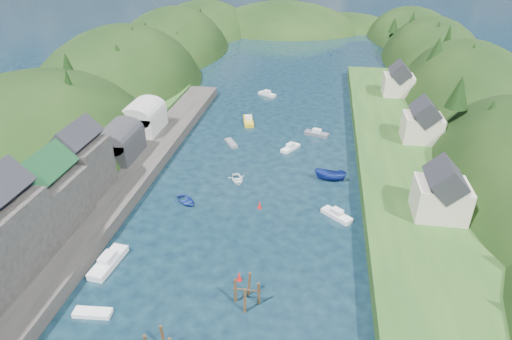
# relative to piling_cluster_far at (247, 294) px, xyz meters

# --- Properties ---
(ground) EXTENTS (600.00, 600.00, 0.00)m
(ground) POSITION_rel_piling_cluster_far_xyz_m (-2.85, 46.44, -1.39)
(ground) COLOR black
(ground) RESTS_ON ground
(hillside_left) EXTENTS (44.00, 245.56, 52.00)m
(hillside_left) POSITION_rel_piling_cluster_far_xyz_m (-47.85, 71.44, -9.42)
(hillside_left) COLOR black
(hillside_left) RESTS_ON ground
(hillside_right) EXTENTS (36.00, 245.56, 48.00)m
(hillside_right) POSITION_rel_piling_cluster_far_xyz_m (42.15, 71.44, -8.80)
(hillside_right) COLOR black
(hillside_right) RESTS_ON ground
(far_hills) EXTENTS (103.00, 68.00, 44.00)m
(far_hills) POSITION_rel_piling_cluster_far_xyz_m (-1.63, 170.45, -12.19)
(far_hills) COLOR black
(far_hills) RESTS_ON ground
(hill_trees) EXTENTS (91.42, 149.76, 12.16)m
(hill_trees) POSITION_rel_piling_cluster_far_xyz_m (-1.41, 60.33, 9.79)
(hill_trees) COLOR black
(hill_trees) RESTS_ON ground
(quay_left) EXTENTS (12.00, 110.00, 2.00)m
(quay_left) POSITION_rel_piling_cluster_far_xyz_m (-26.85, 16.44, -0.39)
(quay_left) COLOR #2D2B28
(quay_left) RESTS_ON ground
(terrace_left_grass) EXTENTS (12.00, 110.00, 2.50)m
(terrace_left_grass) POSITION_rel_piling_cluster_far_xyz_m (-33.85, 16.44, -0.14)
(terrace_left_grass) COLOR #234719
(terrace_left_grass) RESTS_ON ground
(quayside_buildings) EXTENTS (8.00, 35.84, 12.90)m
(quayside_buildings) POSITION_rel_piling_cluster_far_xyz_m (-28.85, 2.83, 5.70)
(quayside_buildings) COLOR #2D2B28
(quayside_buildings) RESTS_ON quay_left
(boat_sheds) EXTENTS (7.00, 21.00, 7.50)m
(boat_sheds) POSITION_rel_piling_cluster_far_xyz_m (-28.85, 35.44, 3.89)
(boat_sheds) COLOR #2D2D30
(boat_sheds) RESTS_ON quay_left
(terrace_right) EXTENTS (16.00, 120.00, 2.40)m
(terrace_right) POSITION_rel_piling_cluster_far_xyz_m (22.15, 36.44, -0.19)
(terrace_right) COLOR #234719
(terrace_right) RESTS_ON ground
(right_bank_cottages) EXTENTS (9.00, 59.24, 8.41)m
(right_bank_cottages) POSITION_rel_piling_cluster_far_xyz_m (25.15, 44.78, 4.46)
(right_bank_cottages) COLOR beige
(right_bank_cottages) RESTS_ON terrace_right
(piling_cluster_far) EXTENTS (3.23, 3.01, 3.91)m
(piling_cluster_far) POSITION_rel_piling_cluster_far_xyz_m (0.00, 0.00, 0.00)
(piling_cluster_far) COLOR #382314
(piling_cluster_far) RESTS_ON ground
(channel_buoy_near) EXTENTS (0.70, 0.70, 1.10)m
(channel_buoy_near) POSITION_rel_piling_cluster_far_xyz_m (-1.60, 3.48, -0.91)
(channel_buoy_near) COLOR #B40E0F
(channel_buoy_near) RESTS_ON ground
(channel_buoy_far) EXTENTS (0.70, 0.70, 1.10)m
(channel_buoy_far) POSITION_rel_piling_cluster_far_xyz_m (-1.51, 19.58, -0.91)
(channel_buoy_far) COLOR #B40E0F
(channel_buoy_far) RESTS_ON ground
(moored_boats) EXTENTS (35.20, 95.77, 2.33)m
(moored_boats) POSITION_rel_piling_cluster_far_xyz_m (-6.21, 16.01, -0.73)
(moored_boats) COLOR silver
(moored_boats) RESTS_ON ground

